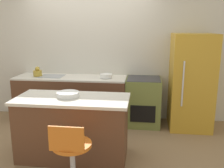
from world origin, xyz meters
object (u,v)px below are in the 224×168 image
mixing_bowl (106,76)px  kettle (38,72)px  refrigerator (191,82)px  stool_chair (72,157)px  oven_range (143,101)px

mixing_bowl → kettle: bearing=180.0°
refrigerator → kettle: size_ratio=9.37×
stool_chair → refrigerator: bearing=51.6°
refrigerator → mixing_bowl: (-1.54, 0.01, 0.07)m
stool_chair → mixing_bowl: size_ratio=3.73×
mixing_bowl → refrigerator: bearing=-0.3°
oven_range → refrigerator: (0.84, -0.04, 0.41)m
kettle → mixing_bowl: bearing=-0.0°
refrigerator → oven_range: bearing=177.3°
stool_chair → kettle: (-1.25, 2.05, 0.55)m
refrigerator → stool_chair: refrigerator is taller
refrigerator → stool_chair: bearing=-128.4°
stool_chair → oven_range: bearing=69.5°
refrigerator → stool_chair: (-1.62, -2.05, -0.44)m
kettle → mixing_bowl: 1.33m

